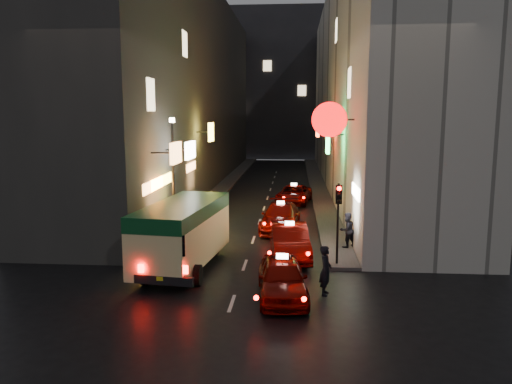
% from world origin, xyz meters
% --- Properties ---
extents(ground, '(120.00, 120.00, 0.00)m').
position_xyz_m(ground, '(0.00, 0.00, 0.00)').
color(ground, black).
rests_on(ground, ground).
extents(building_left, '(7.47, 52.00, 18.00)m').
position_xyz_m(building_left, '(-8.00, 33.99, 9.00)').
color(building_left, '#383533').
rests_on(building_left, ground).
extents(building_right, '(8.07, 52.00, 18.00)m').
position_xyz_m(building_right, '(8.00, 33.99, 9.00)').
color(building_right, beige).
rests_on(building_right, ground).
extents(building_far, '(30.00, 10.00, 22.00)m').
position_xyz_m(building_far, '(0.00, 66.00, 11.00)').
color(building_far, '#302F34').
rests_on(building_far, ground).
extents(sidewalk_left, '(1.50, 52.00, 0.15)m').
position_xyz_m(sidewalk_left, '(-4.25, 34.00, 0.07)').
color(sidewalk_left, '#4D4A48').
rests_on(sidewalk_left, ground).
extents(sidewalk_right, '(1.50, 52.00, 0.15)m').
position_xyz_m(sidewalk_right, '(4.25, 34.00, 0.07)').
color(sidewalk_right, '#4D4A48').
rests_on(sidewalk_right, ground).
extents(minibus, '(3.11, 6.86, 2.85)m').
position_xyz_m(minibus, '(-2.55, 7.83, 1.80)').
color(minibus, '#EDE094').
rests_on(minibus, ground).
extents(taxi_near, '(2.62, 5.45, 1.85)m').
position_xyz_m(taxi_near, '(1.73, 4.74, 0.84)').
color(taxi_near, '#630400').
rests_on(taxi_near, ground).
extents(taxi_second, '(2.85, 5.81, 1.95)m').
position_xyz_m(taxi_second, '(1.93, 9.84, 0.89)').
color(taxi_second, '#630400').
rests_on(taxi_second, ground).
extents(taxi_third, '(2.54, 5.62, 1.92)m').
position_xyz_m(taxi_third, '(1.36, 15.41, 0.88)').
color(taxi_third, '#630400').
rests_on(taxi_third, ground).
extents(taxi_far, '(2.77, 5.18, 1.74)m').
position_xyz_m(taxi_far, '(2.08, 24.19, 0.78)').
color(taxi_far, '#630400').
rests_on(taxi_far, ground).
extents(pedestrian_crossing, '(0.55, 0.75, 2.07)m').
position_xyz_m(pedestrian_crossing, '(3.30, 5.14, 1.04)').
color(pedestrian_crossing, black).
rests_on(pedestrian_crossing, ground).
extents(pedestrian_sidewalk, '(0.86, 0.78, 1.93)m').
position_xyz_m(pedestrian_sidewalk, '(4.69, 11.34, 1.12)').
color(pedestrian_sidewalk, black).
rests_on(pedestrian_sidewalk, sidewalk_right).
extents(traffic_light, '(0.26, 0.43, 3.50)m').
position_xyz_m(traffic_light, '(4.00, 8.47, 2.69)').
color(traffic_light, black).
rests_on(traffic_light, sidewalk_right).
extents(lamp_post, '(0.28, 0.28, 6.22)m').
position_xyz_m(lamp_post, '(-4.20, 13.00, 3.72)').
color(lamp_post, black).
rests_on(lamp_post, sidewalk_left).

